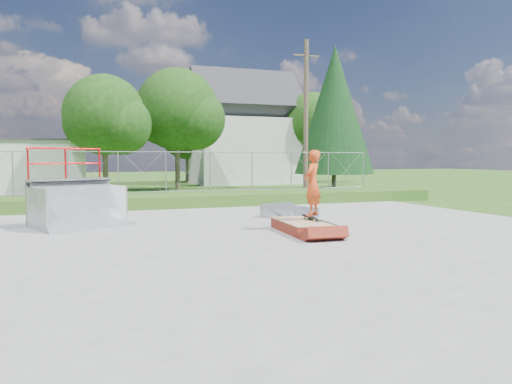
# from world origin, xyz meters

# --- Properties ---
(ground) EXTENTS (120.00, 120.00, 0.00)m
(ground) POSITION_xyz_m (0.00, 0.00, 0.00)
(ground) COLOR #285418
(ground) RESTS_ON ground
(concrete_pad) EXTENTS (20.00, 16.00, 0.04)m
(concrete_pad) POSITION_xyz_m (0.00, 0.00, 0.02)
(concrete_pad) COLOR gray
(concrete_pad) RESTS_ON ground
(grass_berm) EXTENTS (24.00, 3.00, 0.50)m
(grass_berm) POSITION_xyz_m (0.00, 9.50, 0.25)
(grass_berm) COLOR #285418
(grass_berm) RESTS_ON ground
(grind_box) EXTENTS (1.23, 2.27, 0.33)m
(grind_box) POSITION_xyz_m (1.93, 0.98, 0.16)
(grind_box) COLOR maroon
(grind_box) RESTS_ON concrete_pad
(quarter_pipe) EXTENTS (2.88, 2.68, 2.33)m
(quarter_pipe) POSITION_xyz_m (-3.70, 4.06, 1.16)
(quarter_pipe) COLOR #9A9CA1
(quarter_pipe) RESTS_ON concrete_pad
(flat_bank_ramp) EXTENTS (1.89, 1.94, 0.43)m
(flat_bank_ramp) POSITION_xyz_m (3.02, 4.09, 0.22)
(flat_bank_ramp) COLOR #9A9CA1
(flat_bank_ramp) RESTS_ON concrete_pad
(skateboard) EXTENTS (0.32, 0.82, 0.13)m
(skateboard) POSITION_xyz_m (2.27, 1.04, 0.37)
(skateboard) COLOR black
(skateboard) RESTS_ON grind_box
(skater) EXTENTS (0.78, 0.76, 1.80)m
(skater) POSITION_xyz_m (2.27, 1.04, 1.27)
(skater) COLOR #DC4C1C
(skater) RESTS_ON grind_box
(chain_link_fence) EXTENTS (20.00, 0.06, 1.80)m
(chain_link_fence) POSITION_xyz_m (0.00, 10.50, 1.40)
(chain_link_fence) COLOR gray
(chain_link_fence) RESTS_ON grass_berm
(gable_house) EXTENTS (8.40, 6.08, 8.94)m
(gable_house) POSITION_xyz_m (9.00, 26.00, 3.84)
(gable_house) COLOR silver
(gable_house) RESTS_ON ground
(utility_pole) EXTENTS (0.24, 0.24, 8.00)m
(utility_pole) POSITION_xyz_m (7.50, 12.00, 4.00)
(utility_pole) COLOR #4E3E31
(utility_pole) RESTS_ON ground
(tree_left_near) EXTENTS (4.76, 4.48, 6.65)m
(tree_left_near) POSITION_xyz_m (-1.75, 17.83, 4.24)
(tree_left_near) COLOR #4E3E31
(tree_left_near) RESTS_ON ground
(tree_center) EXTENTS (5.44, 5.12, 7.60)m
(tree_center) POSITION_xyz_m (2.78, 19.81, 4.85)
(tree_center) COLOR #4E3E31
(tree_center) RESTS_ON ground
(tree_right_far) EXTENTS (5.10, 4.80, 7.12)m
(tree_right_far) POSITION_xyz_m (14.27, 23.82, 4.54)
(tree_right_far) COLOR #4E3E31
(tree_right_far) RESTS_ON ground
(tree_back_mid) EXTENTS (4.08, 3.84, 5.70)m
(tree_back_mid) POSITION_xyz_m (5.21, 27.86, 3.63)
(tree_back_mid) COLOR #4E3E31
(tree_back_mid) RESTS_ON ground
(conifer_tree) EXTENTS (5.04, 5.04, 9.10)m
(conifer_tree) POSITION_xyz_m (12.00, 17.00, 5.05)
(conifer_tree) COLOR #4E3E31
(conifer_tree) RESTS_ON ground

